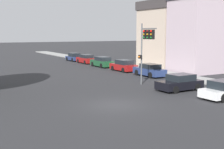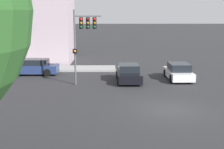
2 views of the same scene
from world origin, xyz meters
name	(u,v)px [view 1 (image 1 of 2)]	position (x,y,z in m)	size (l,w,h in m)	color
ground_plane	(115,105)	(0.00, 0.00, 0.00)	(300.00, 300.00, 0.00)	#28282B
sidewalk_strip	(89,60)	(13.61, 33.01, 0.08)	(2.98, 60.00, 0.16)	gray
rowhouse_backdrop	(184,33)	(19.15, 14.22, 4.98)	(8.15, 12.52, 10.26)	#B29EA8
traffic_signal	(146,41)	(6.67, 5.63, 4.33)	(0.68, 2.26, 5.97)	#515456
crossing_car_0	(180,83)	(7.78, 2.01, 0.68)	(4.16, 2.09, 1.45)	black
parked_car_0	(149,70)	(10.82, 10.66, 0.71)	(1.84, 4.51, 1.48)	navy
parked_car_1	(124,66)	(10.77, 16.37, 0.71)	(1.98, 4.31, 1.51)	maroon
parked_car_2	(102,62)	(10.71, 22.35, 0.73)	(1.99, 4.76, 1.53)	#194728
parked_car_3	(86,59)	(10.94, 28.55, 0.70)	(1.87, 4.44, 1.47)	maroon
parked_car_4	(74,57)	(10.86, 33.61, 0.68)	(1.86, 4.04, 1.45)	navy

